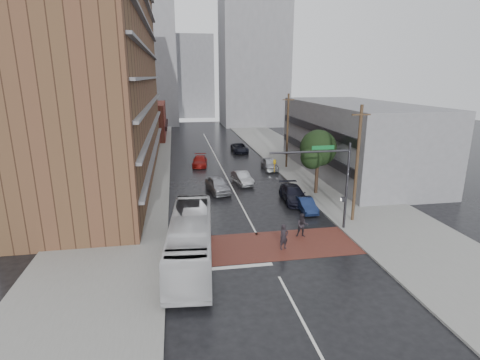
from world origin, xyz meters
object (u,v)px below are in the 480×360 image
pedestrian_b (302,225)px  car_parked_near (306,205)px  car_travel_a (218,185)px  car_parked_mid (293,194)px  suv_travel (240,148)px  car_travel_b (242,178)px  transit_bus (191,240)px  pedestrian_a (284,237)px  car_parked_far (270,164)px  car_travel_c (200,161)px

pedestrian_b → car_parked_near: (2.24, 5.47, -0.33)m
pedestrian_b → car_parked_near: bearing=81.0°
car_travel_a → car_parked_mid: bearing=-41.3°
suv_travel → car_travel_b: bearing=-98.7°
car_parked_near → car_parked_mid: (-0.30, 2.89, 0.15)m
transit_bus → pedestrian_a: bearing=11.5°
car_travel_b → pedestrian_a: bearing=-99.1°
pedestrian_b → suv_travel: 34.17m
suv_travel → car_parked_mid: bearing=-87.6°
car_parked_far → pedestrian_a: bearing=-100.4°
pedestrian_a → car_travel_b: 17.34m
car_travel_a → car_travel_c: (-1.07, 12.77, -0.12)m
car_travel_b → suv_travel: bearing=72.3°
transit_bus → car_parked_far: bearing=69.6°
pedestrian_a → car_parked_mid: size_ratio=0.36×
suv_travel → pedestrian_a: bearing=-94.6°
pedestrian_a → car_travel_c: pedestrian_a is taller
car_travel_a → car_parked_mid: size_ratio=0.91×
car_travel_a → car_travel_c: 12.82m
pedestrian_a → car_parked_mid: bearing=49.8°
car_parked_mid → car_travel_c: bearing=118.8°
transit_bus → car_travel_c: 28.29m
transit_bus → car_parked_mid: 15.37m
car_travel_b → car_parked_near: (4.24, -9.99, -0.10)m
car_travel_a → car_parked_near: car_travel_a is taller
car_travel_c → suv_travel: bearing=57.0°
transit_bus → car_travel_b: bearing=74.6°
pedestrian_a → suv_travel: bearing=66.5°
car_travel_a → car_travel_b: car_travel_a is taller
pedestrian_b → car_parked_far: bearing=95.8°
pedestrian_a → car_parked_far: (4.93, 23.72, -0.19)m
pedestrian_b → suv_travel: size_ratio=0.36×
car_parked_near → transit_bus: bearing=-142.4°
transit_bus → pedestrian_a: transit_bus is taller
pedestrian_a → car_travel_a: bearing=83.3°
pedestrian_b → car_parked_mid: (1.94, 8.37, -0.18)m
suv_travel → car_parked_far: car_parked_far is taller
pedestrian_a → car_travel_a: size_ratio=0.40×
car_parked_mid → car_parked_far: 13.52m
car_parked_near → car_travel_c: bearing=114.3°
car_travel_a → car_parked_mid: car_travel_a is taller
car_travel_a → suv_travel: size_ratio=0.92×
suv_travel → car_parked_near: suv_travel is taller
car_parked_near → car_parked_mid: size_ratio=0.71×
pedestrian_a → pedestrian_b: 2.77m
car_parked_near → pedestrian_b: bearing=-111.0°
car_travel_c → car_parked_near: bearing=-60.3°
pedestrian_b → car_travel_a: size_ratio=0.39×
car_travel_b → car_parked_mid: bearing=-69.9°
pedestrian_b → car_travel_c: 26.30m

